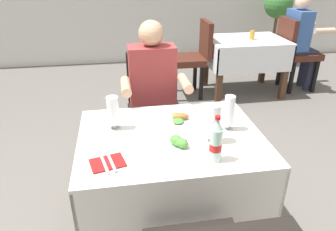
# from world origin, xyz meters

# --- Properties ---
(main_dining_table) EXTENTS (1.08, 0.83, 0.73)m
(main_dining_table) POSITION_xyz_m (0.14, 0.10, 0.56)
(main_dining_table) COLOR white
(main_dining_table) RESTS_ON ground
(chair_far_diner_seat) EXTENTS (0.44, 0.50, 0.97)m
(chair_far_diner_seat) POSITION_xyz_m (0.14, 0.90, 0.55)
(chair_far_diner_seat) COLOR black
(chair_far_diner_seat) RESTS_ON ground
(seated_diner_far) EXTENTS (0.50, 0.46, 1.26)m
(seated_diner_far) POSITION_xyz_m (0.12, 0.79, 0.71)
(seated_diner_far) COLOR #282D42
(seated_diner_far) RESTS_ON ground
(plate_near_camera) EXTENTS (0.24, 0.24, 0.07)m
(plate_near_camera) POSITION_xyz_m (0.16, -0.05, 0.75)
(plate_near_camera) COLOR white
(plate_near_camera) RESTS_ON main_dining_table
(plate_far_diner) EXTENTS (0.23, 0.23, 0.05)m
(plate_far_diner) POSITION_xyz_m (0.21, 0.25, 0.74)
(plate_far_diner) COLOR white
(plate_far_diner) RESTS_ON main_dining_table
(beer_glass_left) EXTENTS (0.07, 0.07, 0.22)m
(beer_glass_left) POSITION_xyz_m (0.49, 0.11, 0.84)
(beer_glass_left) COLOR white
(beer_glass_left) RESTS_ON main_dining_table
(beer_glass_middle) EXTENTS (0.07, 0.07, 0.23)m
(beer_glass_middle) POSITION_xyz_m (0.36, -0.02, 0.85)
(beer_glass_middle) COLOR white
(beer_glass_middle) RESTS_ON main_dining_table
(beer_glass_right) EXTENTS (0.07, 0.07, 0.21)m
(beer_glass_right) POSITION_xyz_m (-0.19, 0.23, 0.84)
(beer_glass_right) COLOR white
(beer_glass_right) RESTS_ON main_dining_table
(cola_bottle_primary) EXTENTS (0.06, 0.06, 0.26)m
(cola_bottle_primary) POSITION_xyz_m (0.32, -0.19, 0.84)
(cola_bottle_primary) COLOR silver
(cola_bottle_primary) RESTS_ON main_dining_table
(napkin_cutlery_set) EXTENTS (0.20, 0.20, 0.01)m
(napkin_cutlery_set) POSITION_xyz_m (-0.23, -0.13, 0.73)
(napkin_cutlery_set) COLOR maroon
(napkin_cutlery_set) RESTS_ON main_dining_table
(background_dining_table) EXTENTS (0.98, 0.74, 0.73)m
(background_dining_table) POSITION_xyz_m (1.52, 2.34, 0.54)
(background_dining_table) COLOR white
(background_dining_table) RESTS_ON ground
(background_chair_left) EXTENTS (0.50, 0.44, 0.97)m
(background_chair_left) POSITION_xyz_m (0.82, 2.34, 0.55)
(background_chair_left) COLOR #4C2319
(background_chair_left) RESTS_ON ground
(background_chair_right) EXTENTS (0.50, 0.44, 0.97)m
(background_chair_right) POSITION_xyz_m (2.22, 2.34, 0.55)
(background_chair_right) COLOR #4C2319
(background_chair_right) RESTS_ON ground
(background_patron) EXTENTS (0.46, 0.50, 1.26)m
(background_patron) POSITION_xyz_m (2.27, 2.34, 0.71)
(background_patron) COLOR #282D42
(background_patron) RESTS_ON ground
(background_table_tumbler) EXTENTS (0.06, 0.06, 0.11)m
(background_table_tumbler) POSITION_xyz_m (1.57, 2.32, 0.78)
(background_table_tumbler) COLOR #C68928
(background_table_tumbler) RESTS_ON background_dining_table
(potted_plant_corner) EXTENTS (0.45, 0.45, 1.22)m
(potted_plant_corner) POSITION_xyz_m (2.48, 3.47, 0.74)
(potted_plant_corner) COLOR brown
(potted_plant_corner) RESTS_ON ground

